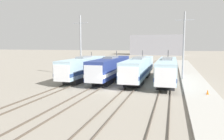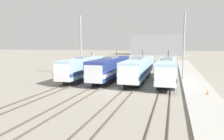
% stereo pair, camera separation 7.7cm
% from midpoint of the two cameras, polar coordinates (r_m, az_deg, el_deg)
% --- Properties ---
extents(ground_plane, '(400.00, 400.00, 0.00)m').
position_cam_midpoint_polar(ground_plane, '(30.44, -0.36, -5.32)').
color(ground_plane, gray).
extents(rail_pair_far_left, '(1.50, 120.00, 0.15)m').
position_cam_midpoint_polar(rail_pair_far_left, '(33.14, -12.64, -4.36)').
color(rail_pair_far_left, '#4C4238').
rests_on(rail_pair_far_left, ground_plane).
extents(rail_pair_center_left, '(1.51, 120.00, 0.15)m').
position_cam_midpoint_polar(rail_pair_center_left, '(31.16, -4.69, -4.92)').
color(rail_pair_center_left, '#4C4238').
rests_on(rail_pair_center_left, ground_plane).
extents(rail_pair_center_right, '(1.51, 120.00, 0.15)m').
position_cam_midpoint_polar(rail_pair_center_right, '(29.86, 4.16, -5.43)').
color(rail_pair_center_right, '#4C4238').
rests_on(rail_pair_center_right, ground_plane).
extents(rail_pair_far_right, '(1.50, 120.00, 0.15)m').
position_cam_midpoint_polar(rail_pair_far_right, '(29.31, 13.58, -5.83)').
color(rail_pair_far_right, '#4C4238').
rests_on(rail_pair_far_right, ground_plane).
extents(locomotive_far_left, '(2.81, 16.98, 4.89)m').
position_cam_midpoint_polar(locomotive_far_left, '(39.48, -7.61, 0.58)').
color(locomotive_far_left, '#232326').
rests_on(locomotive_far_left, ground_plane).
extents(locomotive_center_left, '(2.98, 18.19, 5.09)m').
position_cam_midpoint_polar(locomotive_center_left, '(38.46, -0.53, 0.51)').
color(locomotive_center_left, black).
rests_on(locomotive_center_left, ground_plane).
extents(locomotive_center_right, '(3.12, 19.89, 5.19)m').
position_cam_midpoint_polar(locomotive_center_right, '(38.40, 6.89, 0.40)').
color(locomotive_center_right, '#232326').
rests_on(locomotive_center_right, ground_plane).
extents(locomotive_far_right, '(2.95, 18.69, 5.27)m').
position_cam_midpoint_polar(locomotive_far_right, '(36.94, 14.13, 0.00)').
color(locomotive_far_right, '#232326').
rests_on(locomotive_far_right, ground_plane).
extents(catenary_tower_left, '(3.11, 0.31, 11.92)m').
position_cam_midpoint_polar(catenary_tower_left, '(43.56, -8.25, 6.52)').
color(catenary_tower_left, gray).
rests_on(catenary_tower_left, ground_plane).
extents(catenary_tower_right, '(3.11, 0.31, 11.92)m').
position_cam_midpoint_polar(catenary_tower_right, '(39.90, 18.17, 6.25)').
color(catenary_tower_right, gray).
rests_on(catenary_tower_right, ground_plane).
extents(platform, '(4.00, 120.00, 0.26)m').
position_cam_midpoint_polar(platform, '(29.50, 22.19, -5.95)').
color(platform, '#A8A59E').
rests_on(platform, ground_plane).
extents(traffic_cone, '(0.33, 0.33, 0.59)m').
position_cam_midpoint_polar(traffic_cone, '(29.17, 23.64, -5.31)').
color(traffic_cone, orange).
rests_on(traffic_cone, platform).
extents(depot_building, '(30.97, 15.42, 11.94)m').
position_cam_midpoint_polar(depot_building, '(137.43, 11.69, 6.40)').
color(depot_building, gray).
rests_on(depot_building, ground_plane).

